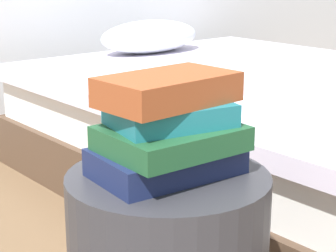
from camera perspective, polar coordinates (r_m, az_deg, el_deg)
name	(u,v)px	position (r m, az deg, el deg)	size (l,w,h in m)	color
bed	(269,129)	(2.50, 9.65, -0.27)	(1.66, 2.10, 0.62)	#4C3828
book_navy	(165,161)	(1.22, -0.31, -3.40)	(0.29, 0.18, 0.06)	#19234C
book_forest	(171,138)	(1.20, 0.30, -1.18)	(0.26, 0.21, 0.05)	#1E512D
book_teal	(169,114)	(1.20, 0.12, 1.16)	(0.23, 0.16, 0.05)	#1E727F
book_rust	(166,89)	(1.18, -0.15, 3.57)	(0.27, 0.16, 0.06)	#994723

